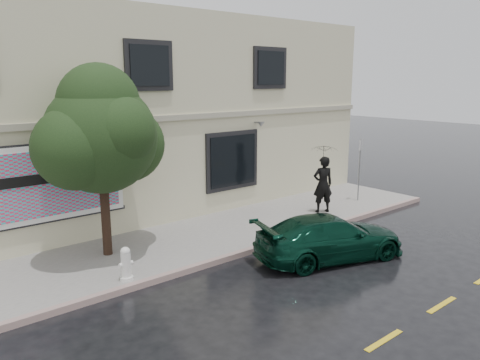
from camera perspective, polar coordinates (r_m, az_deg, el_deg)
ground at (r=11.66m, az=2.29°, el=-12.13°), size 90.00×90.00×0.00m
sidewalk at (r=14.03m, az=-6.74°, el=-7.58°), size 20.00×3.50×0.15m
curb at (r=12.69m, az=-2.33°, el=-9.68°), size 20.00×0.18×0.16m
road_marking at (r=9.66m, az=17.13°, el=-18.18°), size 19.00×0.12×0.01m
building at (r=18.35m, az=-17.02°, el=7.61°), size 20.00×8.12×7.00m
billboard at (r=13.65m, az=-22.21°, el=-0.34°), size 4.30×0.16×2.20m
car at (r=12.98m, az=10.91°, el=-6.89°), size 4.54×3.02×1.22m
pedestrian at (r=16.78m, az=10.07°, el=-0.53°), size 0.87×0.74×2.01m
umbrella at (r=16.53m, az=10.24°, el=4.10°), size 1.05×1.05×0.73m
street_tree at (r=12.60m, az=-16.62°, el=4.95°), size 2.90×2.90×4.64m
fire_hydrant at (r=11.49m, az=-13.74°, el=-9.91°), size 0.34×0.31×0.82m
sign_pole at (r=18.60m, az=14.38°, el=1.95°), size 0.28×0.13×2.41m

